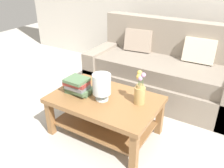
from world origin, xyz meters
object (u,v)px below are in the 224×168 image
book_stack_main (78,86)px  flower_pitcher (140,91)px  coffee_table (105,108)px  glass_hurricane_vase (102,85)px  couch (163,72)px

book_stack_main → flower_pitcher: flower_pitcher is taller
coffee_table → book_stack_main: 0.38m
flower_pitcher → coffee_table: bearing=-165.4°
coffee_table → glass_hurricane_vase: bearing=-94.3°
glass_hurricane_vase → couch: bearing=79.4°
coffee_table → flower_pitcher: size_ratio=3.21×
coffee_table → book_stack_main: book_stack_main is taller
flower_pitcher → glass_hurricane_vase: bearing=-159.2°
coffee_table → glass_hurricane_vase: 0.30m
glass_hurricane_vase → flower_pitcher: bearing=20.8°
glass_hurricane_vase → book_stack_main: bearing=-176.0°
book_stack_main → glass_hurricane_vase: glass_hurricane_vase is taller
coffee_table → glass_hurricane_vase: (-0.00, -0.04, 0.30)m
glass_hurricane_vase → flower_pitcher: (0.37, 0.14, -0.04)m
flower_pitcher → book_stack_main: bearing=-166.5°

